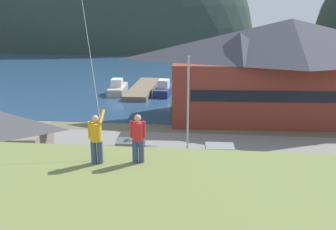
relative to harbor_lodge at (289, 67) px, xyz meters
The scene contains 16 objects.
ground_plane 25.99m from the harbor_lodge, 121.31° to the right, with size 600.00×600.00×0.00m, color #66604C.
parking_lot_pad 21.99m from the harbor_lodge, 128.33° to the right, with size 40.00×20.00×0.10m, color gray.
bay_water 40.93m from the harbor_lodge, 108.97° to the left, with size 360.00×84.00×0.03m, color navy.
far_hill_east_peak 98.40m from the harbor_lodge, 115.63° to the left, with size 96.35×62.33×93.22m, color #2D3D33.
harbor_lodge is the anchor object (origin of this frame).
wharf_dock 23.04m from the harbor_lodge, 143.45° to the left, with size 3.20×14.83×0.70m.
moored_boat_wharfside 24.67m from the harbor_lodge, 152.24° to the left, with size 2.60×6.73×2.16m.
moored_boat_outer_mooring 19.14m from the harbor_lodge, 142.47° to the left, with size 2.50×6.51×2.16m.
parked_car_mid_row_near 26.51m from the harbor_lodge, 126.45° to the right, with size 4.34×2.34×1.82m.
parked_car_front_row_silver 17.38m from the harbor_lodge, 116.37° to the right, with size 4.27×2.19×1.82m.
parked_car_corner_spot 21.03m from the harbor_lodge, 134.69° to the right, with size 4.29×2.24×1.82m.
parked_car_back_row_left 24.71m from the harbor_lodge, 114.84° to the right, with size 4.35×2.37×1.82m.
parked_car_front_row_red 22.34m from the harbor_lodge, 98.89° to the right, with size 4.34×2.34×1.82m.
parking_light_pole 15.08m from the harbor_lodge, 132.32° to the right, with size 0.24×0.78×7.88m.
person_kite_flyer 32.26m from the harbor_lodge, 112.50° to the right, with size 0.51×0.66×1.86m.
person_companion 31.53m from the harbor_lodge, 110.27° to the right, with size 0.55×0.40×1.74m.
Camera 1 is at (4.63, -20.42, 11.56)m, focal length 41.32 mm.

